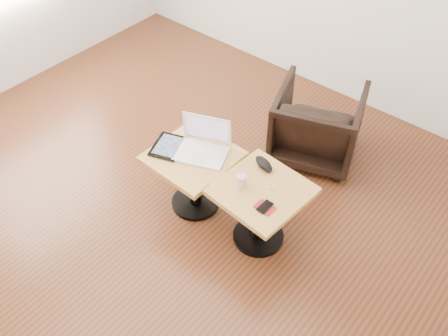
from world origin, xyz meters
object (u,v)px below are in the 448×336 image
Objects in this scene: striped_cup at (241,181)px; armchair at (317,124)px; side_table_right at (261,202)px; laptop at (203,146)px; side_table_left at (194,168)px.

striped_cup is 0.13× the size of armchair.
laptop is (-0.55, 0.03, 0.18)m from side_table_right.
side_table_left is at bearing -170.83° from side_table_right.
armchair is at bearing 93.49° from striped_cup.
side_table_right is at bearing 25.42° from striped_cup.
armchair is at bearing 105.14° from side_table_right.
striped_cup is (-0.13, -0.06, 0.17)m from side_table_right.
laptop is at bearing 70.97° from side_table_left.
laptop reaches higher than striped_cup.
laptop reaches higher than side_table_left.
laptop reaches higher than side_table_right.
side_table_right is 0.58m from laptop.
laptop reaches higher than armchair.
striped_cup is at bearing -34.54° from laptop.
side_table_right is at bearing 6.23° from side_table_left.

